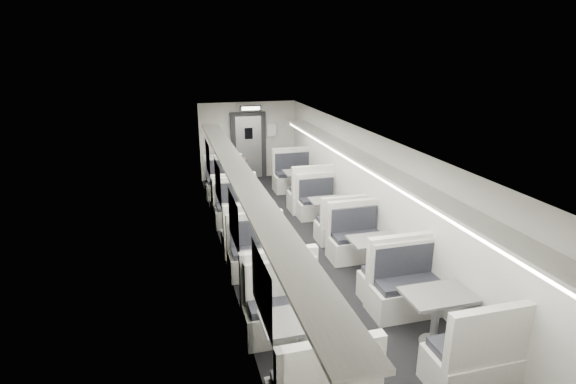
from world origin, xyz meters
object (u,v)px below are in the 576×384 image
booth_left_c (266,275)px  passenger (244,186)px  vestibule_door (249,146)px  booth_left_a (229,192)px  booth_left_b (242,221)px  booth_right_d (435,318)px  booth_right_c (373,258)px  booth_right_a (302,185)px  exit_sign (250,108)px  booth_left_d (300,345)px  booth_right_b (328,213)px

booth_left_c → passenger: (0.29, 3.86, 0.36)m
vestibule_door → booth_left_a: bearing=-111.9°
booth_left_b → booth_right_d: (2.00, -4.39, 0.03)m
booth_left_a → booth_right_c: bearing=-66.0°
booth_left_b → booth_left_c: bearing=-90.0°
booth_left_a → booth_right_c: (2.00, -4.49, -0.00)m
booth_right_a → exit_sign: bearing=116.8°
booth_left_b → booth_right_c: 3.11m
booth_right_a → exit_sign: exit_sign is taller
booth_left_a → booth_right_d: 6.79m
booth_left_d → passenger: passenger is taller
booth_left_c → passenger: size_ratio=1.43×
vestibule_door → exit_sign: exit_sign is taller
booth_left_b → exit_sign: size_ratio=3.38×
booth_left_d → passenger: 5.84m
booth_right_c → booth_left_b: bearing=130.0°
booth_left_d → booth_right_b: size_ratio=1.17×
booth_left_b → booth_right_d: size_ratio=0.92×
booth_left_a → vestibule_door: vestibule_door is taller
booth_right_a → booth_right_c: booth_right_a is taller
booth_left_d → booth_right_b: 4.93m
booth_right_a → booth_right_b: (0.00, -2.10, -0.05)m
booth_left_b → passenger: passenger is taller
booth_left_d → booth_right_a: booth_left_d is taller
exit_sign → booth_left_a: bearing=-116.6°
booth_left_a → booth_left_b: bearing=-90.0°
booth_right_b → booth_right_c: (0.00, -2.41, 0.03)m
booth_left_a → booth_right_c: 4.92m
booth_right_c → exit_sign: 6.84m
booth_left_d → booth_right_b: booth_left_d is taller
booth_left_a → booth_left_b: booth_left_a is taller
booth_right_a → vestibule_door: (-1.00, 2.47, 0.63)m
booth_right_b → exit_sign: exit_sign is taller
booth_right_a → booth_right_b: 2.10m
booth_left_a → passenger: size_ratio=1.45×
booth_left_b → exit_sign: (1.00, 4.10, 1.91)m
booth_left_a → booth_right_d: (2.00, -6.49, 0.02)m
booth_left_b → booth_left_c: (0.00, -2.52, 0.01)m
booth_left_b → booth_right_b: size_ratio=1.05×
booth_left_b → booth_right_c: size_ratio=0.97×
vestibule_door → exit_sign: (0.00, -0.49, 1.24)m
booth_right_c → booth_right_a: bearing=90.0°
booth_left_a → booth_right_a: (2.00, 0.02, 0.02)m
booth_left_a → passenger: (0.29, -0.76, 0.36)m
booth_left_a → booth_right_b: (2.00, -2.08, -0.03)m
booth_left_d → booth_right_a: 6.90m
passenger → booth_right_b: bearing=-54.8°
booth_left_b → booth_right_c: (2.00, -2.39, 0.01)m
booth_right_b → exit_sign: 4.62m
booth_right_b → exit_sign: size_ratio=3.22×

